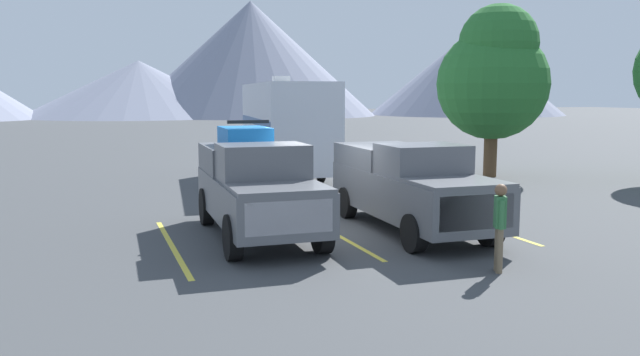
{
  "coord_description": "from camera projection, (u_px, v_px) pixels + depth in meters",
  "views": [
    {
      "loc": [
        -5.37,
        -14.28,
        3.26
      ],
      "look_at": [
        0.0,
        0.46,
        1.2
      ],
      "focal_mm": 35.78,
      "sensor_mm": 36.0,
      "label": 1
    }
  ],
  "objects": [
    {
      "name": "camper_trailer_a",
      "position": [
        287.0,
        125.0,
        24.36
      ],
      "size": [
        3.28,
        8.95,
        3.98
      ],
      "color": "silver",
      "rests_on": "ground"
    },
    {
      "name": "lot_stripe_c",
      "position": [
        471.0,
        222.0,
        16.32
      ],
      "size": [
        0.12,
        5.5,
        0.01
      ],
      "primitive_type": "cube",
      "color": "gold",
      "rests_on": "ground"
    },
    {
      "name": "person_a",
      "position": [
        500.0,
        222.0,
        11.66
      ],
      "size": [
        0.27,
        0.34,
        1.64
      ],
      "color": "#726047",
      "rests_on": "ground"
    },
    {
      "name": "mountain_ridge",
      "position": [
        114.0,
        71.0,
        89.48
      ],
      "size": [
        147.6,
        46.56,
        17.58
      ],
      "color": "gray",
      "rests_on": "ground"
    },
    {
      "name": "lot_stripe_a",
      "position": [
        172.0,
        246.0,
        13.76
      ],
      "size": [
        0.12,
        5.5,
        0.01
      ],
      "primitive_type": "cube",
      "color": "gold",
      "rests_on": "ground"
    },
    {
      "name": "pickup_truck_b",
      "position": [
        409.0,
        184.0,
        15.39
      ],
      "size": [
        2.26,
        5.9,
        2.12
      ],
      "color": "#595B60",
      "rests_on": "ground"
    },
    {
      "name": "pickup_truck_a",
      "position": [
        256.0,
        184.0,
        14.71
      ],
      "size": [
        2.3,
        5.49,
        2.65
      ],
      "color": "#595B60",
      "rests_on": "ground"
    },
    {
      "name": "lot_stripe_b",
      "position": [
        334.0,
        233.0,
        15.04
      ],
      "size": [
        0.12,
        5.5,
        0.01
      ],
      "primitive_type": "cube",
      "color": "gold",
      "rests_on": "ground"
    },
    {
      "name": "ground_plane",
      "position": [
        326.0,
        229.0,
        15.55
      ],
      "size": [
        240.0,
        240.0,
        0.0
      ],
      "primitive_type": "plane",
      "color": "#3F4244"
    },
    {
      "name": "tree_a",
      "position": [
        494.0,
        74.0,
        24.85
      ],
      "size": [
        4.36,
        4.36,
        6.72
      ],
      "color": "brown",
      "rests_on": "ground"
    }
  ]
}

